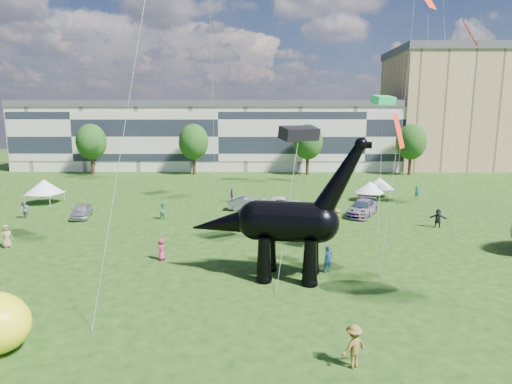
{
  "coord_description": "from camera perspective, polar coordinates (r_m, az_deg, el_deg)",
  "views": [
    {
      "loc": [
        -0.45,
        -22.03,
        10.43
      ],
      "look_at": [
        -0.69,
        8.0,
        5.0
      ],
      "focal_mm": 30.0,
      "sensor_mm": 36.0,
      "label": 1
    }
  ],
  "objects": [
    {
      "name": "apartment_block",
      "position": [
        95.98,
        25.78,
        9.58
      ],
      "size": [
        28.0,
        18.0,
        22.0
      ],
      "primitive_type": "cube",
      "color": "tan",
      "rests_on": "ground"
    },
    {
      "name": "gazebo_left",
      "position": [
        56.64,
        -26.4,
        0.65
      ],
      "size": [
        4.57,
        4.57,
        2.9
      ],
      "rotation": [
        0.0,
        0.0,
        -0.1
      ],
      "color": "white",
      "rests_on": "ground"
    },
    {
      "name": "tree_far_left",
      "position": [
        80.75,
        -21.14,
        6.62
      ],
      "size": [
        5.2,
        5.2,
        9.44
      ],
      "color": "#382314",
      "rests_on": "ground"
    },
    {
      "name": "terrace_row",
      "position": [
        84.49,
        -4.69,
        7.2
      ],
      "size": [
        78.0,
        11.0,
        12.0
      ],
      "primitive_type": "cube",
      "color": "beige",
      "rests_on": "ground"
    },
    {
      "name": "car_white",
      "position": [
        47.07,
        3.62,
        -1.63
      ],
      "size": [
        5.76,
        3.23,
        1.52
      ],
      "primitive_type": "imported",
      "rotation": [
        0.0,
        0.0,
        1.44
      ],
      "color": "white",
      "rests_on": "ground"
    },
    {
      "name": "car_silver",
      "position": [
        47.39,
        -22.22,
        -2.36
      ],
      "size": [
        2.43,
        4.43,
        1.43
      ],
      "primitive_type": "imported",
      "rotation": [
        0.0,
        0.0,
        0.19
      ],
      "color": "silver",
      "rests_on": "ground"
    },
    {
      "name": "visitors",
      "position": [
        36.59,
        -1.55,
        -4.88
      ],
      "size": [
        44.74,
        37.98,
        1.9
      ],
      "color": "slate",
      "rests_on": "ground"
    },
    {
      "name": "tree_mid_right",
      "position": [
        75.62,
        6.94,
        7.03
      ],
      "size": [
        5.2,
        5.2,
        9.44
      ],
      "color": "#382314",
      "rests_on": "ground"
    },
    {
      "name": "dinosaur_sculpture",
      "position": [
        27.45,
        3.38,
        -4.24
      ],
      "size": [
        11.62,
        4.08,
        9.46
      ],
      "rotation": [
        0.0,
        0.0,
        -0.18
      ],
      "color": "black",
      "rests_on": "ground"
    },
    {
      "name": "gazebo_near",
      "position": [
        54.24,
        14.92,
        0.63
      ],
      "size": [
        4.45,
        4.45,
        2.42
      ],
      "rotation": [
        0.0,
        0.0,
        -0.35
      ],
      "color": "silver",
      "rests_on": "ground"
    },
    {
      "name": "tree_far_right",
      "position": [
        79.67,
        20.0,
        6.65
      ],
      "size": [
        5.2,
        5.2,
        9.44
      ],
      "color": "#382314",
      "rests_on": "ground"
    },
    {
      "name": "ground",
      "position": [
        24.38,
        1.53,
        -15.08
      ],
      "size": [
        220.0,
        220.0,
        0.0
      ],
      "primitive_type": "plane",
      "color": "#16330C",
      "rests_on": "ground"
    },
    {
      "name": "gazebo_far",
      "position": [
        57.37,
        16.1,
        1.15
      ],
      "size": [
        4.64,
        4.64,
        2.5
      ],
      "rotation": [
        0.0,
        0.0,
        0.37
      ],
      "color": "silver",
      "rests_on": "ground"
    },
    {
      "name": "car_grey",
      "position": [
        47.28,
        -1.02,
        -1.6
      ],
      "size": [
        4.51,
        1.81,
        1.46
      ],
      "primitive_type": "imported",
      "rotation": [
        0.0,
        0.0,
        1.51
      ],
      "color": "slate",
      "rests_on": "ground"
    },
    {
      "name": "car_dark",
      "position": [
        46.15,
        14.0,
        -2.09
      ],
      "size": [
        4.63,
        6.05,
        1.63
      ],
      "primitive_type": "imported",
      "rotation": [
        0.0,
        0.0,
        -0.48
      ],
      "color": "#595960",
      "rests_on": "ground"
    },
    {
      "name": "tree_mid_left",
      "position": [
        76.03,
        -8.33,
        7.02
      ],
      "size": [
        5.2,
        5.2,
        9.44
      ],
      "color": "#382314",
      "rests_on": "ground"
    }
  ]
}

